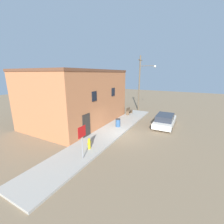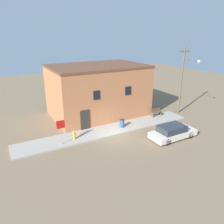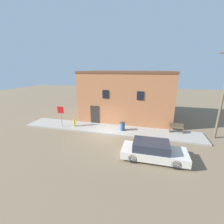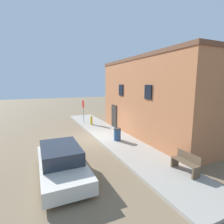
{
  "view_description": "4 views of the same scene",
  "coord_description": "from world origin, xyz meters",
  "px_view_note": "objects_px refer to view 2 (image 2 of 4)",
  "views": [
    {
      "loc": [
        -12.07,
        -5.31,
        5.64
      ],
      "look_at": [
        0.35,
        1.32,
        2.0
      ],
      "focal_mm": 24.0,
      "sensor_mm": 36.0,
      "label": 1
    },
    {
      "loc": [
        -9.65,
        -16.75,
        9.44
      ],
      "look_at": [
        0.35,
        1.32,
        2.0
      ],
      "focal_mm": 35.0,
      "sensor_mm": 36.0,
      "label": 2
    },
    {
      "loc": [
        4.03,
        -13.02,
        6.28
      ],
      "look_at": [
        0.35,
        1.32,
        2.0
      ],
      "focal_mm": 24.0,
      "sensor_mm": 36.0,
      "label": 3
    },
    {
      "loc": [
        12.23,
        -4.0,
        4.12
      ],
      "look_at": [
        0.35,
        1.32,
        2.0
      ],
      "focal_mm": 28.0,
      "sensor_mm": 36.0,
      "label": 4
    }
  ],
  "objects_px": {
    "bench": "(156,112)",
    "utility_pole": "(183,78)",
    "stop_sign": "(61,128)",
    "fire_hydrant": "(74,135)",
    "trash_bin": "(122,123)",
    "parked_car": "(173,132)"
  },
  "relations": [
    {
      "from": "bench",
      "to": "utility_pole",
      "type": "bearing_deg",
      "value": -6.89
    },
    {
      "from": "stop_sign",
      "to": "fire_hydrant",
      "type": "bearing_deg",
      "value": 18.98
    },
    {
      "from": "fire_hydrant",
      "to": "stop_sign",
      "type": "relative_size",
      "value": 0.38
    },
    {
      "from": "fire_hydrant",
      "to": "utility_pole",
      "type": "relative_size",
      "value": 0.11
    },
    {
      "from": "bench",
      "to": "utility_pole",
      "type": "relative_size",
      "value": 0.16
    },
    {
      "from": "stop_sign",
      "to": "utility_pole",
      "type": "relative_size",
      "value": 0.28
    },
    {
      "from": "fire_hydrant",
      "to": "utility_pole",
      "type": "bearing_deg",
      "value": 2.78
    },
    {
      "from": "fire_hydrant",
      "to": "trash_bin",
      "type": "bearing_deg",
      "value": 2.35
    },
    {
      "from": "fire_hydrant",
      "to": "bench",
      "type": "height_order",
      "value": "bench"
    },
    {
      "from": "bench",
      "to": "trash_bin",
      "type": "height_order",
      "value": "bench"
    },
    {
      "from": "bench",
      "to": "parked_car",
      "type": "distance_m",
      "value": 5.64
    },
    {
      "from": "stop_sign",
      "to": "trash_bin",
      "type": "height_order",
      "value": "stop_sign"
    },
    {
      "from": "utility_pole",
      "to": "fire_hydrant",
      "type": "bearing_deg",
      "value": -177.22
    },
    {
      "from": "stop_sign",
      "to": "utility_pole",
      "type": "height_order",
      "value": "utility_pole"
    },
    {
      "from": "stop_sign",
      "to": "bench",
      "type": "height_order",
      "value": "stop_sign"
    },
    {
      "from": "trash_bin",
      "to": "parked_car",
      "type": "xyz_separation_m",
      "value": [
        3.01,
        -4.28,
        0.06
      ]
    },
    {
      "from": "trash_bin",
      "to": "stop_sign",
      "type": "bearing_deg",
      "value": -174.32
    },
    {
      "from": "utility_pole",
      "to": "parked_car",
      "type": "distance_m",
      "value": 8.36
    },
    {
      "from": "fire_hydrant",
      "to": "stop_sign",
      "type": "distance_m",
      "value": 1.79
    },
    {
      "from": "fire_hydrant",
      "to": "bench",
      "type": "distance_m",
      "value": 10.74
    },
    {
      "from": "bench",
      "to": "trash_bin",
      "type": "bearing_deg",
      "value": -170.72
    },
    {
      "from": "fire_hydrant",
      "to": "stop_sign",
      "type": "height_order",
      "value": "stop_sign"
    }
  ]
}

